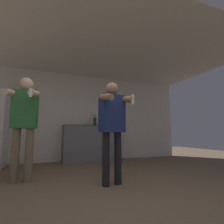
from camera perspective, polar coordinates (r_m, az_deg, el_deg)
The scene contains 10 objects.
ground_plane at distance 2.15m, azimuth 2.03°, elevation -27.97°, with size 14.00×14.00×0.00m, color brown.
wall_back at distance 5.29m, azimuth -12.37°, elevation -1.53°, with size 7.00×0.06×2.55m.
ceiling_slab at distance 4.03m, azimuth -7.97°, elevation 19.53°, with size 7.00×3.84×0.05m.
counter at distance 5.03m, azimuth -6.75°, elevation -10.18°, with size 1.60×0.65×1.00m.
bottle_dark_rum at distance 5.11m, azimuth -6.70°, elevation -3.02°, with size 0.06×0.06×0.33m.
bottle_clear_vodka at distance 5.20m, azimuth -3.31°, elevation -3.36°, with size 0.07×0.07×0.28m.
bottle_green_wine at distance 5.29m, azimuth -0.45°, elevation -3.57°, with size 0.09×0.09×0.28m.
bottle_amber_bourbon at distance 5.14m, azimuth -5.60°, elevation -3.08°, with size 0.08×0.08×0.35m.
person_woman_foreground at distance 2.74m, azimuth 0.12°, elevation -2.83°, with size 0.51×0.47×1.59m.
person_man_side at distance 3.26m, azimuth -26.74°, elevation -1.80°, with size 0.54×0.54×1.73m.
Camera 1 is at (-0.78, -1.86, 0.76)m, focal length 28.00 mm.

